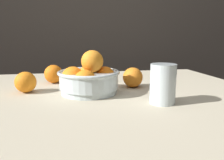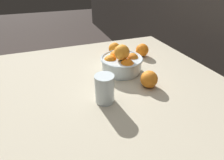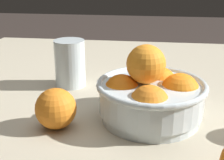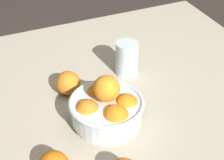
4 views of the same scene
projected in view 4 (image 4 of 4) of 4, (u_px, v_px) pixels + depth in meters
dining_table at (126, 111)px, 1.27m from camera, size 1.12×1.16×0.72m
fruit_bowl at (107, 108)px, 1.09m from camera, size 0.22×0.22×0.16m
juice_glass at (127, 59)px, 1.30m from camera, size 0.08×0.08×0.12m
orange_loose_near_bowl at (68, 83)px, 1.22m from camera, size 0.08×0.08×0.08m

